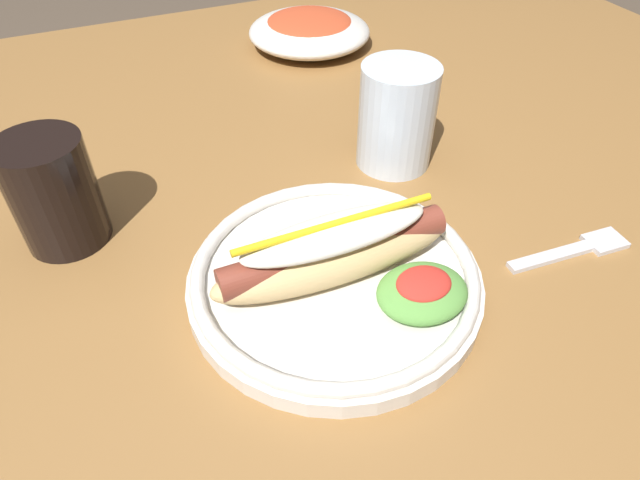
{
  "coord_description": "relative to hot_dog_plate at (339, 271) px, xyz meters",
  "views": [
    {
      "loc": [
        -0.13,
        -0.47,
        1.08
      ],
      "look_at": [
        0.01,
        -0.16,
        0.77
      ],
      "focal_mm": 30.9,
      "sensor_mm": 36.0,
      "label": 1
    }
  ],
  "objects": [
    {
      "name": "water_cup",
      "position": [
        0.14,
        0.15,
        0.03
      ],
      "size": [
        0.08,
        0.08,
        0.11
      ],
      "primitive_type": "cylinder",
      "color": "silver",
      "rests_on": "dining_table"
    },
    {
      "name": "ground_plane",
      "position": [
        -0.01,
        0.19,
        -0.76
      ],
      "size": [
        8.0,
        8.0,
        0.0
      ],
      "primitive_type": "plane",
      "color": "brown"
    },
    {
      "name": "hot_dog_plate",
      "position": [
        0.0,
        0.0,
        0.0
      ],
      "size": [
        0.24,
        0.24,
        0.08
      ],
      "color": "silver",
      "rests_on": "dining_table"
    },
    {
      "name": "dining_table",
      "position": [
        -0.01,
        0.19,
        -0.11
      ],
      "size": [
        1.49,
        1.0,
        0.74
      ],
      "color": "olive",
      "rests_on": "ground_plane"
    },
    {
      "name": "soda_cup",
      "position": [
        -0.2,
        0.16,
        0.03
      ],
      "size": [
        0.07,
        0.07,
        0.1
      ],
      "primitive_type": "cylinder",
      "color": "black",
      "rests_on": "dining_table"
    },
    {
      "name": "fork",
      "position": [
        0.22,
        -0.05,
        -0.02
      ],
      "size": [
        0.12,
        0.03,
        0.0
      ],
      "rotation": [
        0.0,
        0.0,
        -0.07
      ],
      "color": "silver",
      "rests_on": "dining_table"
    },
    {
      "name": "side_bowl",
      "position": [
        0.17,
        0.47,
        0.0
      ],
      "size": [
        0.18,
        0.18,
        0.05
      ],
      "color": "silver",
      "rests_on": "dining_table"
    }
  ]
}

